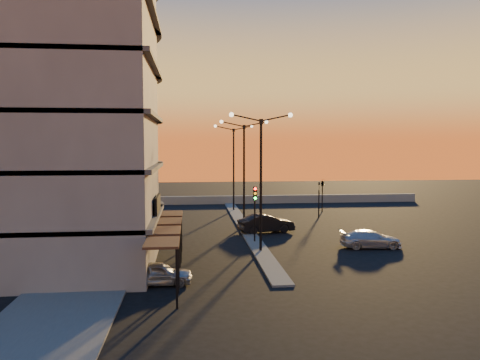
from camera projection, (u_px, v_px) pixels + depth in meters
name	position (u px, v px, depth m)	size (l,w,h in m)	color
ground	(261.00, 252.00, 32.08)	(120.00, 120.00, 0.00)	black
sidewalk_west	(114.00, 242.00, 34.93)	(5.00, 40.00, 0.12)	#535350
median	(244.00, 226.00, 41.99)	(1.20, 36.00, 0.12)	#535350
parapet	(245.00, 200.00, 58.03)	(44.00, 0.50, 1.00)	gray
building	(44.00, 73.00, 29.71)	(14.35, 17.08, 25.00)	slate
streetlamp_near	(261.00, 171.00, 31.65)	(4.32, 0.32, 9.51)	black
streetlamp_mid	(244.00, 164.00, 41.56)	(4.32, 0.32, 9.51)	black
streetlamp_far	(234.00, 160.00, 51.48)	(4.32, 0.32, 9.51)	black
traffic_light_main	(255.00, 205.00, 34.70)	(0.28, 0.44, 4.25)	black
signal_east_a	(319.00, 199.00, 46.66)	(0.13, 0.16, 3.60)	black
signal_east_b	(322.00, 184.00, 50.69)	(0.42, 1.99, 3.60)	black
car_hatchback	(158.00, 273.00, 24.55)	(1.45, 3.59, 1.22)	#9D9FA4
car_sedan	(266.00, 223.00, 39.02)	(1.62, 4.66, 1.54)	black
car_wagon	(371.00, 239.00, 33.32)	(1.77, 4.35, 1.26)	#ABAEB3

